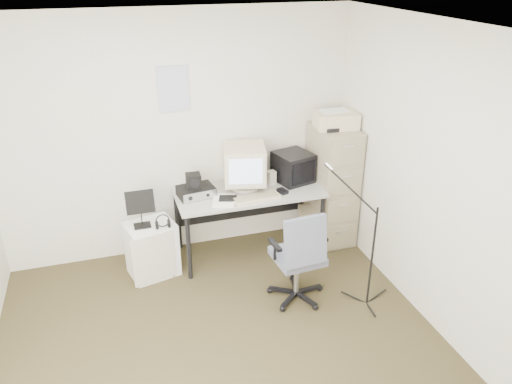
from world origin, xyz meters
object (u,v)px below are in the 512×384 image
object	(u,v)px
filing_cabinet	(332,185)
office_chair	(298,254)
desk	(249,222)
side_cart	(152,249)

from	to	relation	value
filing_cabinet	office_chair	size ratio (longest dim) A/B	1.39
filing_cabinet	desk	bearing A→B (deg)	-178.19
filing_cabinet	side_cart	world-z (taller)	filing_cabinet
desk	filing_cabinet	bearing A→B (deg)	1.81
filing_cabinet	side_cart	size ratio (longest dim) A/B	2.32
desk	office_chair	distance (m)	0.92
filing_cabinet	desk	world-z (taller)	filing_cabinet
side_cart	filing_cabinet	bearing A→B (deg)	-10.12
side_cart	office_chair	bearing A→B (deg)	-47.03
filing_cabinet	office_chair	xyz separation A→B (m)	(-0.76, -0.93, -0.18)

